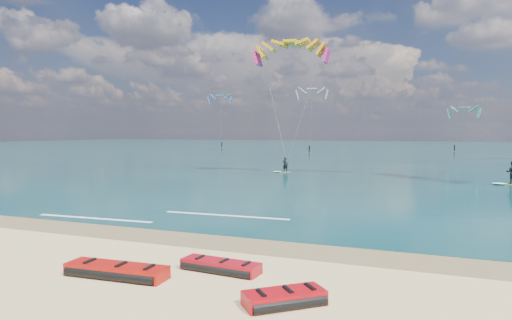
{
  "coord_description": "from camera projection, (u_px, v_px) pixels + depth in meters",
  "views": [
    {
      "loc": [
        12.43,
        -13.01,
        4.36
      ],
      "look_at": [
        4.19,
        8.0,
        2.96
      ],
      "focal_mm": 32.0,
      "sensor_mm": 36.0,
      "label": 1
    }
  ],
  "objects": [
    {
      "name": "ground",
      "position": [
        321.0,
        168.0,
        54.05
      ],
      "size": [
        320.0,
        320.0,
        0.0
      ],
      "primitive_type": "plane",
      "color": "tan",
      "rests_on": "ground"
    },
    {
      "name": "kitesurfer_main",
      "position": [
        289.0,
        99.0,
        45.84
      ],
      "size": [
        8.13,
        5.44,
        14.43
      ],
      "rotation": [
        0.0,
        0.0,
        0.64
      ],
      "color": "yellow",
      "rests_on": "sea"
    },
    {
      "name": "wet_sand_strip",
      "position": [
        123.0,
        233.0,
        19.67
      ],
      "size": [
        320.0,
        2.4,
        0.01
      ],
      "primitive_type": "cube",
      "color": "brown",
      "rests_on": "ground"
    },
    {
      "name": "packed_kite_mid",
      "position": [
        221.0,
        271.0,
        14.23
      ],
      "size": [
        2.82,
        1.3,
        0.4
      ],
      "primitive_type": null,
      "rotation": [
        0.0,
        0.0,
        -0.08
      ],
      "color": "#AB0B16",
      "rests_on": "ground"
    },
    {
      "name": "packed_kite_left",
      "position": [
        117.0,
        277.0,
        13.69
      ],
      "size": [
        3.48,
        1.43,
        0.45
      ],
      "primitive_type": null,
      "rotation": [
        0.0,
        0.0,
        0.06
      ],
      "color": "#AF1009",
      "rests_on": "ground"
    },
    {
      "name": "distant_kites",
      "position": [
        351.0,
        124.0,
        94.17
      ],
      "size": [
        76.86,
        34.48,
        13.83
      ],
      "color": "#359272",
      "rests_on": "ground"
    },
    {
      "name": "sea",
      "position": [
        381.0,
        149.0,
        113.52
      ],
      "size": [
        320.0,
        200.0,
        0.04
      ],
      "primitive_type": "cube",
      "color": "#093335",
      "rests_on": "ground"
    },
    {
      "name": "packed_kite_right",
      "position": [
        284.0,
        305.0,
        11.46
      ],
      "size": [
        2.5,
        2.4,
        0.43
      ],
      "primitive_type": null,
      "rotation": [
        0.0,
        0.0,
        0.72
      ],
      "color": "#A7070E",
      "rests_on": "ground"
    },
    {
      "name": "shoreline_foam",
      "position": [
        162.0,
        217.0,
        23.13
      ],
      "size": [
        12.51,
        3.64,
        0.01
      ],
      "color": "white",
      "rests_on": "ground"
    }
  ]
}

